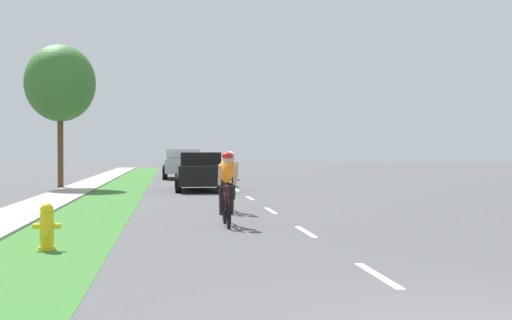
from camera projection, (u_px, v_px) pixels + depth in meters
name	position (u px, v px, depth m)	size (l,w,h in m)	color
ground_plane	(241.00, 193.00, 25.57)	(120.00, 120.00, 0.00)	#4C4C4F
grass_verge	(116.00, 193.00, 24.98)	(2.06, 70.00, 0.01)	#38722D
sidewalk_concrete	(67.00, 194.00, 24.75)	(1.51, 70.00, 0.10)	#9E998E
lane_markings_center	(231.00, 187.00, 29.53)	(0.12, 53.13, 0.01)	white
fire_hydrant_yellow	(47.00, 227.00, 10.87)	(0.44, 0.38, 0.76)	yellow
cyclist_lead	(226.00, 188.00, 14.33)	(0.42, 1.72, 1.58)	black
cyclist_trailing	(230.00, 181.00, 17.44)	(0.42, 1.72, 1.58)	black
sedan_black	(200.00, 171.00, 26.83)	(1.98, 4.30, 1.52)	black
pickup_silver	(183.00, 164.00, 37.92)	(2.22, 5.10, 1.64)	#A5A8AD
street_tree_near	(60.00, 84.00, 28.23)	(2.93, 2.93, 6.03)	brown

